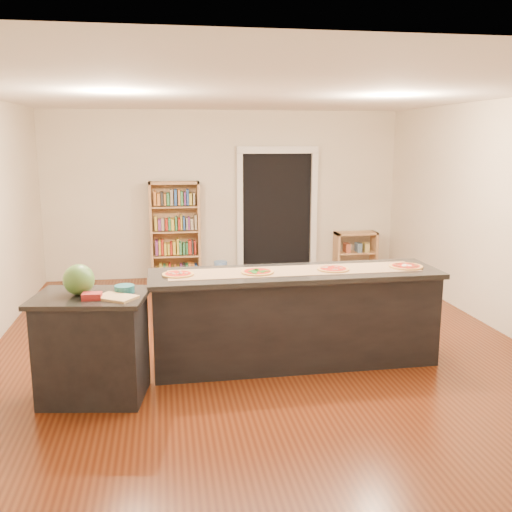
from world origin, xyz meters
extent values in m
cube|color=beige|center=(0.00, 0.00, 1.40)|extent=(6.00, 7.00, 2.80)
cube|color=#51220D|center=(0.00, 0.00, 0.00)|extent=(6.00, 7.00, 0.01)
cube|color=white|center=(0.00, 0.00, 2.80)|extent=(6.00, 7.00, 0.01)
cube|color=black|center=(0.90, 3.48, 1.05)|extent=(1.20, 0.02, 2.10)
cube|color=silver|center=(0.25, 3.44, 1.05)|extent=(0.10, 0.08, 2.10)
cube|color=silver|center=(1.55, 3.44, 1.05)|extent=(0.10, 0.08, 2.10)
cube|color=silver|center=(0.90, 3.44, 2.15)|extent=(1.40, 0.08, 0.12)
cube|color=black|center=(0.28, -0.58, 0.47)|extent=(2.91, 0.73, 0.94)
cube|color=black|center=(0.28, -0.58, 0.96)|extent=(2.99, 0.81, 0.05)
cube|color=black|center=(-1.70, -1.11, 0.46)|extent=(0.89, 0.63, 0.93)
cube|color=black|center=(-1.70, -1.11, 0.95)|extent=(0.98, 0.72, 0.04)
cube|color=tan|center=(-0.85, 3.30, 0.82)|extent=(0.82, 0.29, 1.65)
cube|color=tan|center=(2.28, 3.29, 0.37)|extent=(0.73, 0.31, 0.73)
cylinder|color=#5E8ED2|center=(-0.12, 3.13, 0.16)|extent=(0.22, 0.22, 0.32)
cube|color=#8F6B49|center=(0.28, -0.56, 0.99)|extent=(2.60, 0.49, 0.00)
sphere|color=#144214|center=(-1.79, -1.09, 1.10)|extent=(0.27, 0.27, 0.27)
cube|color=tan|center=(-1.47, -1.27, 0.98)|extent=(0.40, 0.37, 0.02)
cube|color=maroon|center=(-1.67, -1.26, 1.00)|extent=(0.17, 0.12, 0.06)
cylinder|color=#195966|center=(-1.41, -1.08, 1.00)|extent=(0.18, 0.18, 0.07)
cylinder|color=#C0894A|center=(-0.91, -0.58, 1.00)|extent=(0.32, 0.32, 0.02)
cylinder|color=#A5190C|center=(-0.91, -0.58, 1.01)|extent=(0.26, 0.26, 0.00)
cylinder|color=#C0894A|center=(-0.12, -0.60, 1.00)|extent=(0.34, 0.34, 0.02)
cylinder|color=#A5190C|center=(-0.12, -0.60, 1.01)|extent=(0.28, 0.28, 0.00)
cylinder|color=#C0894A|center=(0.68, -0.60, 1.00)|extent=(0.32, 0.32, 0.02)
cylinder|color=#A5190C|center=(0.68, -0.60, 1.01)|extent=(0.26, 0.26, 0.00)
cylinder|color=#C0894A|center=(1.48, -0.60, 1.00)|extent=(0.34, 0.34, 0.02)
cylinder|color=#A5190C|center=(1.48, -0.60, 1.01)|extent=(0.28, 0.28, 0.00)
camera|label=1|loc=(-1.04, -6.15, 2.31)|focal=40.00mm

